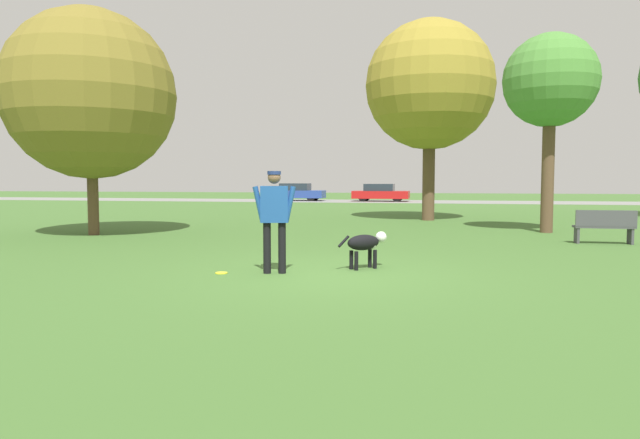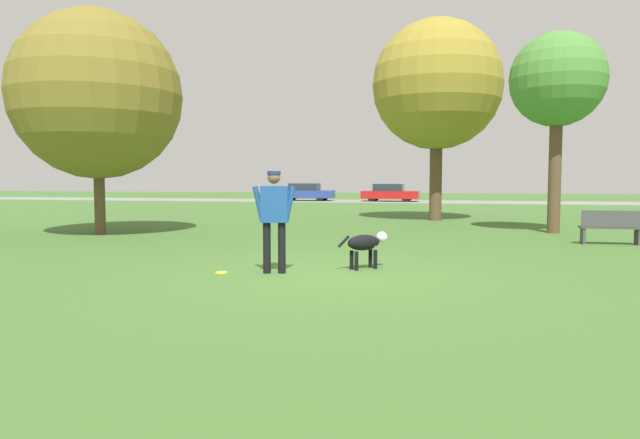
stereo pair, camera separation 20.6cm
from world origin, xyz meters
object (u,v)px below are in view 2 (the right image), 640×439
object	(u,v)px
frisbee	(221,273)
tree_mid_center	(437,85)
person	(274,212)
park_bench	(611,226)
parked_car_red	(390,193)
tree_near_right	(557,81)
dog	(366,244)
tree_near_left	(97,95)
parked_car_blue	(306,192)

from	to	relation	value
frisbee	tree_mid_center	size ratio (longest dim) A/B	0.03
person	park_bench	size ratio (longest dim) A/B	1.24
tree_mid_center	parked_car_red	xyz separation A→B (m)	(-3.73, 19.23, -4.59)
tree_near_right	park_bench	size ratio (longest dim) A/B	4.21
dog	tree_near_left	distance (m)	10.28
tree_near_left	tree_near_right	world-z (taller)	tree_near_left
tree_near_right	person	bearing A→B (deg)	-123.77
park_bench	person	bearing A→B (deg)	41.04
tree_mid_center	parked_car_blue	xyz separation A→B (m)	(-10.09, 19.22, -4.58)
dog	parked_car_red	size ratio (longest dim) A/B	0.20
parked_car_red	park_bench	xyz separation A→B (m)	(8.13, -26.78, -0.18)
frisbee	park_bench	bearing A→B (deg)	38.71
dog	park_bench	world-z (taller)	park_bench
frisbee	parked_car_red	world-z (taller)	parked_car_red
parked_car_red	person	bearing A→B (deg)	-86.05
parked_car_red	tree_near_left	bearing A→B (deg)	-100.12
park_bench	frisbee	bearing A→B (deg)	38.49
tree_near_left	tree_mid_center	xyz separation A→B (m)	(9.36, 8.00, 1.22)
parked_car_blue	parked_car_red	distance (m)	6.36
person	tree_near_right	distance (m)	11.20
tree_mid_center	dog	bearing A→B (deg)	-94.12
dog	tree_near_left	world-z (taller)	tree_near_left
frisbee	parked_car_red	xyz separation A→B (m)	(-0.49, 32.91, 0.63)
tree_near_left	parked_car_red	size ratio (longest dim) A/B	1.54
dog	park_bench	distance (m)	7.37
parked_car_blue	parked_car_red	bearing A→B (deg)	0.40
dog	tree_mid_center	bearing A→B (deg)	42.89
person	dog	xyz separation A→B (m)	(1.45, 0.82, -0.59)
person	tree_near_left	distance (m)	9.37
tree_near_left	tree_near_right	bearing A→B (deg)	14.68
park_bench	tree_near_left	bearing A→B (deg)	1.65
tree_near_left	park_bench	bearing A→B (deg)	1.88
tree_near_left	parked_car_blue	world-z (taller)	tree_near_left
person	dog	world-z (taller)	person
park_bench	tree_near_right	bearing A→B (deg)	-74.39
tree_mid_center	tree_near_right	xyz separation A→B (m)	(3.57, -4.62, -0.76)
parked_car_red	parked_car_blue	bearing A→B (deg)	-178.32
tree_near_left	dog	bearing A→B (deg)	-28.89
person	frisbee	world-z (taller)	person
dog	frisbee	xyz separation A→B (m)	(-2.33, -1.01, -0.44)
tree_near_left	parked_car_blue	size ratio (longest dim) A/B	1.54
park_bench	parked_car_blue	bearing A→B (deg)	-61.80
parked_car_blue	park_bench	size ratio (longest dim) A/B	2.98
dog	frisbee	world-z (taller)	dog
tree_mid_center	tree_near_right	distance (m)	5.88
tree_near_left	parked_car_blue	bearing A→B (deg)	91.55
person	tree_mid_center	xyz separation A→B (m)	(2.36, 13.48, 4.18)
tree_near_left	tree_mid_center	bearing A→B (deg)	40.54
person	tree_near_left	size ratio (longest dim) A/B	0.27
dog	park_bench	size ratio (longest dim) A/B	0.60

